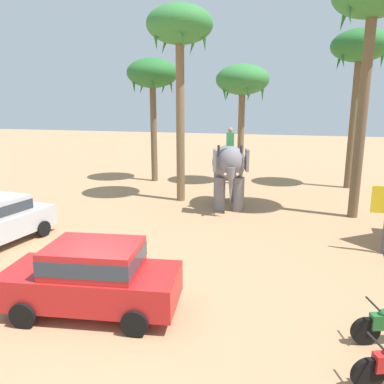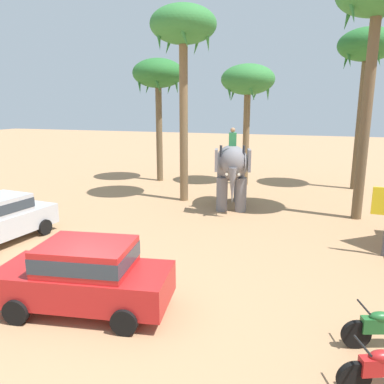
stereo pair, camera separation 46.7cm
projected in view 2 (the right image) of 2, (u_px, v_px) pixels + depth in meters
ground_plane at (96, 313)px, 8.97m from camera, size 120.00×120.00×0.00m
car_sedan_foreground at (85, 274)px, 8.95m from camera, size 4.33×2.40×1.70m
elephant_with_mahout at (232, 167)px, 17.99m from camera, size 2.42×4.02×3.88m
palm_tree_behind_elephant at (248, 83)px, 22.47m from camera, size 3.20×3.20×7.28m
palm_tree_near_hut at (367, 50)px, 20.83m from camera, size 3.20×3.20×9.05m
palm_tree_left_of_road at (183, 32)px, 17.99m from camera, size 3.20×3.20×9.52m
palm_tree_far_back at (377, 3)px, 14.67m from camera, size 3.20×3.20×10.04m
palm_tree_leaning_seaward at (158, 77)px, 23.62m from camera, size 3.20×3.20×7.74m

